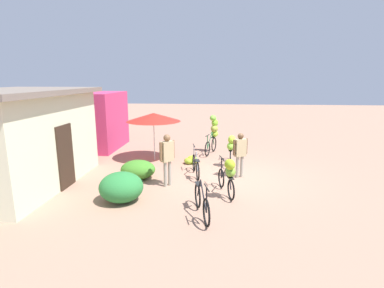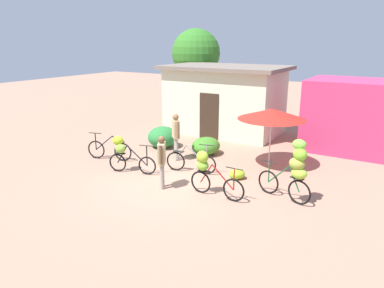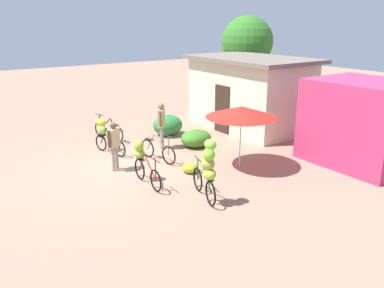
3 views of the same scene
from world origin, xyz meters
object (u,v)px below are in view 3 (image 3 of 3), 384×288
at_px(building_low, 249,92).
at_px(bicycle_by_shop, 143,159).
at_px(banana_pile_on_ground, 191,168).
at_px(market_umbrella, 241,112).
at_px(tree_behind_building, 247,42).
at_px(bicycle_leftmost, 109,131).
at_px(bicycle_near_pile, 105,134).
at_px(person_bystander, 114,141).
at_px(person_vendor, 161,121).
at_px(shop_pink, 363,122).
at_px(bicycle_center_loaded, 158,151).
at_px(bicycle_rightmost, 208,167).

distance_m(building_low, bicycle_by_shop, 7.40).
bearing_deg(banana_pile_on_ground, market_umbrella, 73.61).
distance_m(tree_behind_building, bicycle_leftmost, 9.17).
relative_size(market_umbrella, banana_pile_on_ground, 3.06).
bearing_deg(building_low, banana_pile_on_ground, -60.02).
xyz_separation_m(bicycle_leftmost, bicycle_near_pile, (1.34, -0.69, 0.33)).
distance_m(banana_pile_on_ground, person_bystander, 2.54).
bearing_deg(bicycle_leftmost, bicycle_by_shop, -10.96).
bearing_deg(market_umbrella, person_vendor, -160.58).
bearing_deg(shop_pink, bicycle_near_pile, -131.31).
bearing_deg(person_vendor, bicycle_center_loaded, -36.07).
distance_m(bicycle_leftmost, bicycle_by_shop, 4.64).
bearing_deg(person_vendor, bicycle_leftmost, -149.53).
relative_size(tree_behind_building, banana_pile_on_ground, 6.54).
bearing_deg(bicycle_rightmost, shop_pink, 85.84).
relative_size(market_umbrella, bicycle_near_pile, 1.41).
bearing_deg(shop_pink, building_low, 179.88).
height_order(bicycle_near_pile, banana_pile_on_ground, bicycle_near_pile).
bearing_deg(person_vendor, bicycle_near_pile, -110.94).
bearing_deg(building_low, person_bystander, -78.33).
distance_m(market_umbrella, person_bystander, 4.10).
relative_size(bicycle_near_pile, person_bystander, 1.02).
height_order(bicycle_center_loaded, bicycle_rightmost, bicycle_rightmost).
bearing_deg(bicycle_center_loaded, bicycle_rightmost, -8.89).
bearing_deg(market_umbrella, bicycle_rightmost, -58.37).
height_order(tree_behind_building, bicycle_leftmost, tree_behind_building).
xyz_separation_m(bicycle_leftmost, bicycle_by_shop, (4.54, -0.88, 0.35)).
distance_m(market_umbrella, bicycle_by_shop, 3.44).
relative_size(shop_pink, bicycle_near_pile, 1.99).
relative_size(bicycle_leftmost, bicycle_center_loaded, 1.00).
xyz_separation_m(tree_behind_building, banana_pile_on_ground, (6.08, -7.81, -3.32)).
bearing_deg(person_bystander, bicycle_near_pile, 166.12).
distance_m(bicycle_center_loaded, person_bystander, 1.66).
bearing_deg(bicycle_leftmost, bicycle_center_loaded, 7.11).
bearing_deg(building_low, bicycle_by_shop, -67.30).
bearing_deg(bicycle_by_shop, building_low, 112.70).
xyz_separation_m(tree_behind_building, bicycle_near_pile, (2.73, -9.21, -2.77)).
bearing_deg(person_vendor, shop_pink, 42.73).
height_order(bicycle_center_loaded, person_bystander, person_bystander).
distance_m(shop_pink, bicycle_center_loaded, 6.83).
distance_m(market_umbrella, bicycle_leftmost, 5.86).
bearing_deg(shop_pink, bicycle_rightmost, -94.16).
height_order(building_low, bicycle_rightmost, building_low).
bearing_deg(person_bystander, banana_pile_on_ground, 50.04).
height_order(market_umbrella, bicycle_leftmost, market_umbrella).
height_order(bicycle_leftmost, banana_pile_on_ground, bicycle_leftmost).
distance_m(building_low, bicycle_center_loaded, 5.83).
bearing_deg(person_bystander, shop_pink, 60.53).
distance_m(building_low, market_umbrella, 5.00).
distance_m(banana_pile_on_ground, person_vendor, 2.82).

